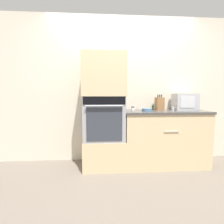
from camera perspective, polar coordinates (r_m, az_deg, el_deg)
ground_plane at (r=2.75m, az=4.77°, el=-19.33°), size 12.00×12.00×0.00m
wall_back at (r=3.11m, az=3.14°, el=7.34°), size 8.00×0.05×2.50m
oven_cabinet_base at (r=2.91m, az=-2.63°, el=-12.99°), size 0.65×0.60×0.46m
wall_oven at (r=2.78m, az=-2.68°, el=-1.84°), size 0.62×0.64×0.68m
oven_cabinet_upper at (r=2.77m, az=-2.75°, el=11.79°), size 0.65×0.60×0.64m
counter_unit at (r=3.04m, az=16.53°, el=-8.03°), size 1.35×0.63×0.90m
microwave at (r=3.23m, az=22.68°, el=3.11°), size 0.38×0.28×0.28m
knife_block at (r=3.02m, az=15.22°, el=2.63°), size 0.12×0.16×0.26m
bowl at (r=2.75m, az=11.33°, el=0.68°), size 0.16×0.16×0.05m
condiment_jar_near at (r=3.10m, az=13.19°, el=1.69°), size 0.04×0.04×0.10m
condiment_jar_mid at (r=3.02m, az=19.21°, el=1.07°), size 0.04×0.04×0.06m
condiment_jar_far at (r=2.83m, az=6.81°, el=1.07°), size 0.05×0.05×0.07m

